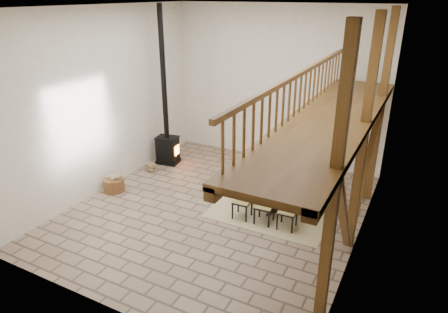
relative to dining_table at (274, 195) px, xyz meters
The scene contains 7 objects.
ground 1.54m from the dining_table, 150.86° to the right, with size 8.00×8.00×0.00m, color #8E765F.
room_shell 2.73m from the dining_table, 98.64° to the right, with size 7.02×8.02×5.01m.
rug 0.38m from the dining_table, 87.59° to the right, with size 3.00×2.50×0.02m, color tan.
dining_table is the anchor object (origin of this frame).
wood_stove 4.46m from the dining_table, 163.65° to the left, with size 0.78×0.65×5.00m.
log_basket 4.58m from the dining_table, 165.37° to the right, with size 0.58×0.58×0.48m.
log_stack 4.36m from the dining_table, behind, with size 0.43×0.36×0.25m.
Camera 1 is at (4.39, -8.04, 5.30)m, focal length 32.00 mm.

